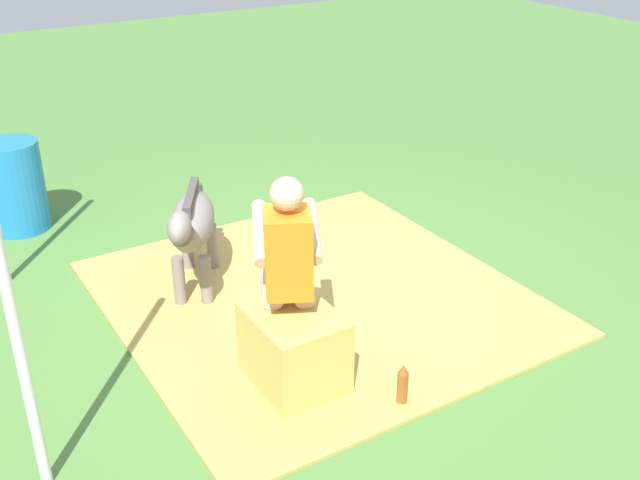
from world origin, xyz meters
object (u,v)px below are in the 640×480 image
(person_seated, at_px, (287,264))
(water_barrel, at_px, (15,186))
(soda_bottle, at_px, (403,385))
(tent_pole_left, at_px, (7,292))
(hay_bale, at_px, (294,349))
(pony_standing, at_px, (192,226))

(person_seated, height_order, water_barrel, person_seated)
(soda_bottle, distance_m, tent_pole_left, 2.33)
(hay_bale, height_order, soda_bottle, hay_bale)
(pony_standing, bearing_deg, water_barrel, 25.07)
(soda_bottle, bearing_deg, pony_standing, 15.21)
(hay_bale, height_order, person_seated, person_seated)
(pony_standing, bearing_deg, hay_bale, -177.05)
(hay_bale, distance_m, pony_standing, 1.43)
(pony_standing, bearing_deg, soda_bottle, -164.79)
(pony_standing, height_order, soda_bottle, pony_standing)
(person_seated, xyz_separation_m, soda_bottle, (-0.69, -0.40, -0.64))
(hay_bale, xyz_separation_m, pony_standing, (1.40, 0.07, 0.31))
(person_seated, height_order, pony_standing, person_seated)
(person_seated, bearing_deg, soda_bottle, -149.88)
(soda_bottle, bearing_deg, water_barrel, 20.27)
(person_seated, distance_m, soda_bottle, 1.03)
(soda_bottle, bearing_deg, hay_bale, 40.18)
(water_barrel, bearing_deg, person_seated, -162.09)
(person_seated, relative_size, water_barrel, 1.70)
(hay_bale, relative_size, pony_standing, 0.51)
(person_seated, distance_m, water_barrel, 3.34)
(hay_bale, xyz_separation_m, tent_pole_left, (-0.06, 1.57, 0.93))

